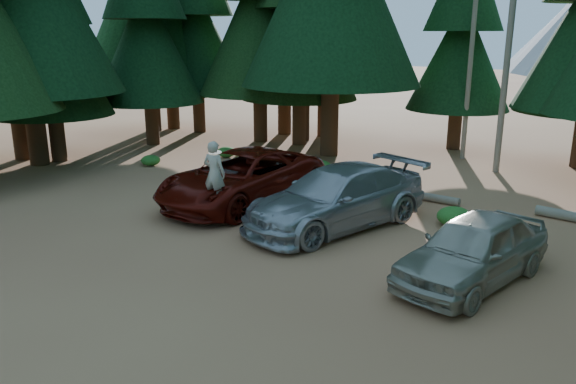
{
  "coord_description": "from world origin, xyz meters",
  "views": [
    {
      "loc": [
        8.13,
        -7.24,
        5.23
      ],
      "look_at": [
        -0.82,
        3.61,
        1.25
      ],
      "focal_mm": 35.0,
      "sensor_mm": 36.0,
      "label": 1
    }
  ],
  "objects_px": {
    "red_pickup": "(242,178)",
    "silver_minivan_right": "(473,249)",
    "log_left": "(315,179)",
    "frisbee_player": "(214,173)",
    "silver_minivan_center": "(336,198)",
    "log_mid": "(413,194)"
  },
  "relations": [
    {
      "from": "red_pickup",
      "to": "log_mid",
      "type": "relative_size",
      "value": 1.92
    },
    {
      "from": "silver_minivan_right",
      "to": "log_left",
      "type": "relative_size",
      "value": 1.13
    },
    {
      "from": "frisbee_player",
      "to": "silver_minivan_center",
      "type": "bearing_deg",
      "value": -157.86
    },
    {
      "from": "silver_minivan_right",
      "to": "log_left",
      "type": "height_order",
      "value": "silver_minivan_right"
    },
    {
      "from": "red_pickup",
      "to": "silver_minivan_center",
      "type": "bearing_deg",
      "value": -2.19
    },
    {
      "from": "log_left",
      "to": "silver_minivan_center",
      "type": "bearing_deg",
      "value": -60.72
    },
    {
      "from": "silver_minivan_center",
      "to": "frisbee_player",
      "type": "height_order",
      "value": "frisbee_player"
    },
    {
      "from": "red_pickup",
      "to": "silver_minivan_center",
      "type": "distance_m",
      "value": 3.59
    },
    {
      "from": "red_pickup",
      "to": "silver_minivan_right",
      "type": "xyz_separation_m",
      "value": [
        7.97,
        -1.09,
        -0.09
      ]
    },
    {
      "from": "silver_minivan_center",
      "to": "log_mid",
      "type": "xyz_separation_m",
      "value": [
        0.36,
        3.9,
        -0.7
      ]
    },
    {
      "from": "red_pickup",
      "to": "silver_minivan_center",
      "type": "relative_size",
      "value": 1.05
    },
    {
      "from": "silver_minivan_center",
      "to": "frisbee_player",
      "type": "distance_m",
      "value": 3.46
    },
    {
      "from": "red_pickup",
      "to": "log_left",
      "type": "distance_m",
      "value": 3.55
    },
    {
      "from": "silver_minivan_center",
      "to": "frisbee_player",
      "type": "xyz_separation_m",
      "value": [
        -2.75,
        -2.01,
        0.65
      ]
    },
    {
      "from": "log_left",
      "to": "log_mid",
      "type": "relative_size",
      "value": 1.23
    },
    {
      "from": "silver_minivan_right",
      "to": "log_mid",
      "type": "relative_size",
      "value": 1.39
    },
    {
      "from": "log_mid",
      "to": "silver_minivan_right",
      "type": "bearing_deg",
      "value": -55.11
    },
    {
      "from": "red_pickup",
      "to": "silver_minivan_right",
      "type": "height_order",
      "value": "red_pickup"
    },
    {
      "from": "red_pickup",
      "to": "frisbee_player",
      "type": "relative_size",
      "value": 3.29
    },
    {
      "from": "silver_minivan_right",
      "to": "log_left",
      "type": "distance_m",
      "value": 8.96
    },
    {
      "from": "frisbee_player",
      "to": "log_left",
      "type": "bearing_deg",
      "value": -98.13
    },
    {
      "from": "red_pickup",
      "to": "log_mid",
      "type": "distance_m",
      "value": 5.62
    }
  ]
}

